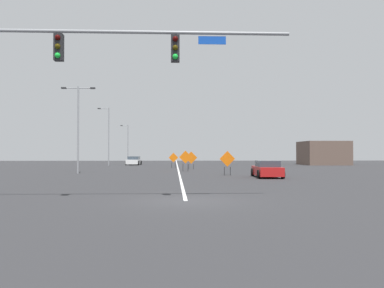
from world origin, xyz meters
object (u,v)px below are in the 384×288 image
object	(u,v)px
construction_sign_right_shoulder	(227,160)
car_red_mid	(267,169)
traffic_signal_assembly	(59,63)
street_lamp_mid_left	(127,142)
construction_sign_median_near	(173,158)
street_lamp_mid_right	(108,134)
street_lamp_near_right	(78,122)
construction_sign_left_lane	(185,158)
construction_sign_left_shoulder	(191,158)
car_white_approaching	(134,161)

from	to	relation	value
construction_sign_right_shoulder	car_red_mid	bearing A→B (deg)	-47.99
traffic_signal_assembly	street_lamp_mid_left	xyz separation A→B (m)	(-4.34, 62.35, -1.47)
traffic_signal_assembly	construction_sign_median_near	distance (m)	35.57
street_lamp_mid_right	street_lamp_near_right	bearing A→B (deg)	-87.65
construction_sign_left_lane	traffic_signal_assembly	bearing A→B (deg)	-102.34
street_lamp_mid_left	construction_sign_left_shoulder	world-z (taller)	street_lamp_mid_left
traffic_signal_assembly	construction_sign_right_shoulder	distance (m)	20.64
traffic_signal_assembly	car_red_mid	xyz separation A→B (m)	(11.62, 15.17, -4.81)
traffic_signal_assembly	car_white_approaching	distance (m)	48.03
street_lamp_mid_right	construction_sign_median_near	bearing A→B (deg)	-44.94
street_lamp_mid_right	construction_sign_right_shoulder	world-z (taller)	street_lamp_mid_right
street_lamp_mid_right	construction_sign_left_lane	world-z (taller)	street_lamp_mid_right
construction_sign_left_shoulder	construction_sign_median_near	world-z (taller)	construction_sign_left_shoulder
street_lamp_near_right	construction_sign_left_shoulder	xyz separation A→B (m)	(10.67, 9.26, -3.42)
traffic_signal_assembly	construction_sign_left_shoulder	distance (m)	31.89
street_lamp_mid_left	car_white_approaching	xyz separation A→B (m)	(2.63, -14.59, -3.31)
traffic_signal_assembly	construction_sign_left_shoulder	xyz separation A→B (m)	(6.44, 30.95, -4.17)
street_lamp_mid_left	construction_sign_left_lane	xyz separation A→B (m)	(9.99, -36.51, -2.61)
street_lamp_near_right	construction_sign_left_lane	size ratio (longest dim) A/B	3.77
construction_sign_median_near	construction_sign_left_lane	bearing A→B (deg)	-82.32
construction_sign_left_shoulder	car_white_approaching	xyz separation A→B (m)	(-8.15, 16.81, -0.61)
construction_sign_left_shoulder	construction_sign_left_lane	distance (m)	5.17
traffic_signal_assembly	car_white_approaching	size ratio (longest dim) A/B	3.03
street_lamp_mid_left	construction_sign_left_shoulder	bearing A→B (deg)	-71.05
street_lamp_mid_right	construction_sign_left_lane	distance (m)	21.91
street_lamp_mid_right	street_lamp_mid_left	xyz separation A→B (m)	(0.83, 17.75, -0.70)
street_lamp_mid_right	car_red_mid	world-z (taller)	street_lamp_mid_right
traffic_signal_assembly	construction_sign_right_shoulder	xyz separation A→B (m)	(8.95, 18.14, -4.13)
street_lamp_mid_left	car_red_mid	size ratio (longest dim) A/B	1.56
traffic_signal_assembly	street_lamp_mid_right	size ratio (longest dim) A/B	1.62
construction_sign_left_shoulder	car_white_approaching	bearing A→B (deg)	115.87
street_lamp_mid_left	construction_sign_median_near	xyz separation A→B (m)	(8.75, -27.31, -2.76)
car_red_mid	street_lamp_mid_right	bearing A→B (deg)	119.70
construction_sign_left_shoulder	car_red_mid	size ratio (longest dim) A/B	0.44
construction_sign_right_shoulder	car_red_mid	world-z (taller)	construction_sign_right_shoulder
car_red_mid	street_lamp_near_right	bearing A→B (deg)	157.63
construction_sign_left_shoulder	street_lamp_near_right	bearing A→B (deg)	-139.06
car_red_mid	construction_sign_left_shoulder	bearing A→B (deg)	108.17
street_lamp_mid_left	car_red_mid	distance (m)	49.93
construction_sign_median_near	car_red_mid	size ratio (longest dim) A/B	0.41
street_lamp_mid_right	street_lamp_mid_left	world-z (taller)	street_lamp_mid_right
street_lamp_mid_left	construction_sign_right_shoulder	world-z (taller)	street_lamp_mid_left
street_lamp_near_right	construction_sign_left_lane	bearing A→B (deg)	22.79
traffic_signal_assembly	car_white_approaching	world-z (taller)	traffic_signal_assembly
car_white_approaching	construction_sign_left_lane	bearing A→B (deg)	-71.44
construction_sign_median_near	car_white_approaching	xyz separation A→B (m)	(-6.12, 12.72, -0.55)
traffic_signal_assembly	construction_sign_right_shoulder	size ratio (longest dim) A/B	6.76
traffic_signal_assembly	construction_sign_median_near	size ratio (longest dim) A/B	7.32
construction_sign_left_shoulder	construction_sign_left_lane	world-z (taller)	construction_sign_left_lane
traffic_signal_assembly	street_lamp_mid_right	distance (m)	44.91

